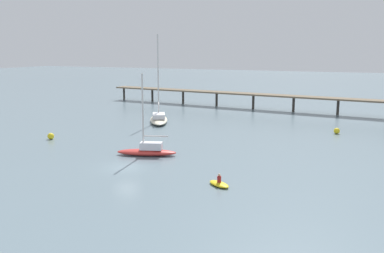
{
  "coord_description": "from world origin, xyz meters",
  "views": [
    {
      "loc": [
        23.11,
        -34.71,
        11.99
      ],
      "look_at": [
        0.0,
        16.33,
        1.5
      ],
      "focal_mm": 38.65,
      "sensor_mm": 36.0,
      "label": 1
    }
  ],
  "objects_px": {
    "sailboat_red": "(148,150)",
    "mooring_buoy_inner": "(337,131)",
    "pier": "(327,94)",
    "sailboat_cream": "(159,118)",
    "dinghy_yellow": "(219,184)",
    "mooring_buoy_far": "(51,136)"
  },
  "relations": [
    {
      "from": "mooring_buoy_far",
      "to": "sailboat_red",
      "type": "bearing_deg",
      "value": -7.17
    },
    {
      "from": "sailboat_cream",
      "to": "dinghy_yellow",
      "type": "height_order",
      "value": "sailboat_cream"
    },
    {
      "from": "dinghy_yellow",
      "to": "mooring_buoy_far",
      "type": "xyz_separation_m",
      "value": [
        -27.62,
        8.79,
        0.22
      ]
    },
    {
      "from": "mooring_buoy_far",
      "to": "pier",
      "type": "bearing_deg",
      "value": 50.81
    },
    {
      "from": "sailboat_red",
      "to": "pier",
      "type": "bearing_deg",
      "value": 69.7
    },
    {
      "from": "pier",
      "to": "mooring_buoy_inner",
      "type": "distance_m",
      "value": 19.11
    },
    {
      "from": "dinghy_yellow",
      "to": "mooring_buoy_far",
      "type": "relative_size",
      "value": 2.97
    },
    {
      "from": "mooring_buoy_inner",
      "to": "sailboat_red",
      "type": "bearing_deg",
      "value": -130.3
    },
    {
      "from": "pier",
      "to": "sailboat_cream",
      "type": "relative_size",
      "value": 4.74
    },
    {
      "from": "dinghy_yellow",
      "to": "mooring_buoy_far",
      "type": "bearing_deg",
      "value": 162.35
    },
    {
      "from": "pier",
      "to": "mooring_buoy_far",
      "type": "bearing_deg",
      "value": -129.19
    },
    {
      "from": "mooring_buoy_inner",
      "to": "sailboat_cream",
      "type": "bearing_deg",
      "value": -175.53
    },
    {
      "from": "dinghy_yellow",
      "to": "pier",
      "type": "bearing_deg",
      "value": 85.6
    },
    {
      "from": "mooring_buoy_inner",
      "to": "mooring_buoy_far",
      "type": "xyz_separation_m",
      "value": [
        -34.91,
        -19.88,
        0.01
      ]
    },
    {
      "from": "mooring_buoy_inner",
      "to": "mooring_buoy_far",
      "type": "distance_m",
      "value": 40.17
    },
    {
      "from": "sailboat_red",
      "to": "mooring_buoy_inner",
      "type": "relative_size",
      "value": 10.88
    },
    {
      "from": "sailboat_red",
      "to": "mooring_buoy_inner",
      "type": "xyz_separation_m",
      "value": [
        18.59,
        21.93,
        -0.24
      ]
    },
    {
      "from": "sailboat_cream",
      "to": "dinghy_yellow",
      "type": "distance_m",
      "value": 33.63
    },
    {
      "from": "sailboat_cream",
      "to": "mooring_buoy_far",
      "type": "xyz_separation_m",
      "value": [
        -6.9,
        -17.68,
        -0.32
      ]
    },
    {
      "from": "sailboat_red",
      "to": "dinghy_yellow",
      "type": "distance_m",
      "value": 13.17
    },
    {
      "from": "dinghy_yellow",
      "to": "mooring_buoy_inner",
      "type": "xyz_separation_m",
      "value": [
        7.28,
        28.67,
        0.21
      ]
    },
    {
      "from": "sailboat_cream",
      "to": "pier",
      "type": "bearing_deg",
      "value": 40.29
    }
  ]
}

